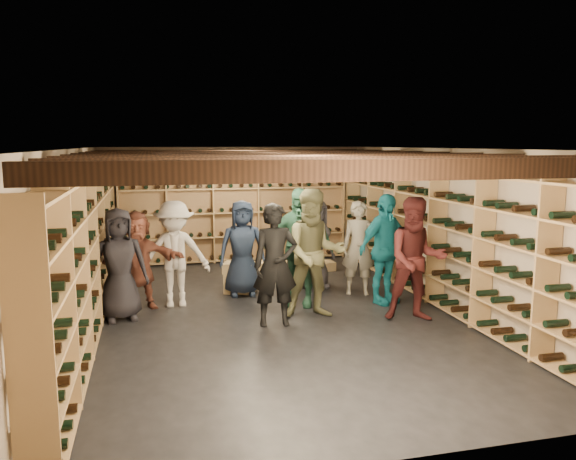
# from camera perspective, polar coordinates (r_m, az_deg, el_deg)

# --- Properties ---
(ground) EXTENTS (8.00, 8.00, 0.00)m
(ground) POSITION_cam_1_polar(r_m,az_deg,el_deg) (8.33, -1.31, -8.48)
(ground) COLOR black
(ground) RESTS_ON ground
(walls) EXTENTS (5.52, 8.02, 2.40)m
(walls) POSITION_cam_1_polar(r_m,az_deg,el_deg) (8.06, -1.34, -0.30)
(walls) COLOR tan
(walls) RESTS_ON ground
(ceiling) EXTENTS (5.50, 8.00, 0.01)m
(ceiling) POSITION_cam_1_polar(r_m,az_deg,el_deg) (7.96, -1.37, 8.26)
(ceiling) COLOR beige
(ceiling) RESTS_ON walls
(ceiling_joists) EXTENTS (5.40, 7.12, 0.18)m
(ceiling_joists) POSITION_cam_1_polar(r_m,az_deg,el_deg) (7.96, -1.37, 7.25)
(ceiling_joists) COLOR black
(ceiling_joists) RESTS_ON ground
(wine_rack_left) EXTENTS (0.32, 7.50, 2.15)m
(wine_rack_left) POSITION_cam_1_polar(r_m,az_deg,el_deg) (7.94, -19.76, -1.88)
(wine_rack_left) COLOR #A77E51
(wine_rack_left) RESTS_ON ground
(wine_rack_right) EXTENTS (0.32, 7.50, 2.15)m
(wine_rack_right) POSITION_cam_1_polar(r_m,az_deg,el_deg) (8.99, 14.88, -0.46)
(wine_rack_right) COLOR #A77E51
(wine_rack_right) RESTS_ON ground
(wine_rack_back) EXTENTS (4.70, 0.30, 2.15)m
(wine_rack_back) POSITION_cam_1_polar(r_m,az_deg,el_deg) (11.81, -5.37, 1.95)
(wine_rack_back) COLOR #A77E51
(wine_rack_back) RESTS_ON ground
(crate_stack_left) EXTENTS (0.59, 0.49, 0.51)m
(crate_stack_left) POSITION_cam_1_polar(r_m,az_deg,el_deg) (9.44, -4.97, -4.83)
(crate_stack_left) COLOR tan
(crate_stack_left) RESTS_ON ground
(crate_stack_right) EXTENTS (0.56, 0.44, 0.34)m
(crate_stack_right) POSITION_cam_1_polar(r_m,az_deg,el_deg) (10.25, -1.57, -4.20)
(crate_stack_right) COLOR tan
(crate_stack_right) RESTS_ON ground
(crate_loose) EXTENTS (0.52, 0.37, 0.17)m
(crate_loose) POSITION_cam_1_polar(r_m,az_deg,el_deg) (11.08, 3.39, -3.68)
(crate_loose) COLOR tan
(crate_loose) RESTS_ON ground
(person_0) EXTENTS (0.86, 0.64, 1.59)m
(person_0) POSITION_cam_1_polar(r_m,az_deg,el_deg) (8.22, -16.77, -3.36)
(person_0) COLOR black
(person_0) RESTS_ON ground
(person_1) EXTENTS (0.64, 0.44, 1.68)m
(person_1) POSITION_cam_1_polar(r_m,az_deg,el_deg) (7.63, -1.30, -3.57)
(person_1) COLOR black
(person_1) RESTS_ON ground
(person_2) EXTENTS (0.97, 0.80, 1.84)m
(person_2) POSITION_cam_1_polar(r_m,az_deg,el_deg) (7.98, 2.73, -2.44)
(person_2) COLOR brown
(person_2) RESTS_ON ground
(person_4) EXTENTS (1.09, 0.77, 1.72)m
(person_4) POSITION_cam_1_polar(r_m,az_deg,el_deg) (8.81, 9.76, -1.91)
(person_4) COLOR #157283
(person_4) RESTS_ON ground
(person_5) EXTENTS (1.39, 0.49, 1.48)m
(person_5) POSITION_cam_1_polar(r_m,az_deg,el_deg) (8.71, -15.03, -2.98)
(person_5) COLOR brown
(person_5) RESTS_ON ground
(person_6) EXTENTS (0.79, 0.53, 1.57)m
(person_6) POSITION_cam_1_polar(r_m,az_deg,el_deg) (9.18, -4.66, -1.85)
(person_6) COLOR #1E2A43
(person_6) RESTS_ON ground
(person_7) EXTENTS (0.65, 0.52, 1.55)m
(person_7) POSITION_cam_1_polar(r_m,az_deg,el_deg) (9.29, 7.21, -1.82)
(person_7) COLOR gray
(person_7) RESTS_ON ground
(person_8) EXTENTS (0.99, 0.86, 1.75)m
(person_8) POSITION_cam_1_polar(r_m,az_deg,el_deg) (8.03, 12.89, -2.93)
(person_8) COLOR #461818
(person_8) RESTS_ON ground
(person_9) EXTENTS (1.06, 0.63, 1.62)m
(person_9) POSITION_cam_1_polar(r_m,az_deg,el_deg) (8.69, -11.43, -2.41)
(person_9) COLOR #B2ACA3
(person_9) RESTS_ON ground
(person_10) EXTENTS (1.15, 0.81, 1.81)m
(person_10) POSITION_cam_1_polar(r_m,az_deg,el_deg) (8.56, 1.07, -1.75)
(person_10) COLOR #26543E
(person_10) RESTS_ON ground
(person_12) EXTENTS (0.89, 0.76, 1.55)m
(person_12) POSITION_cam_1_polar(r_m,az_deg,el_deg) (9.62, 2.75, -1.40)
(person_12) COLOR #38363C
(person_12) RESTS_ON ground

